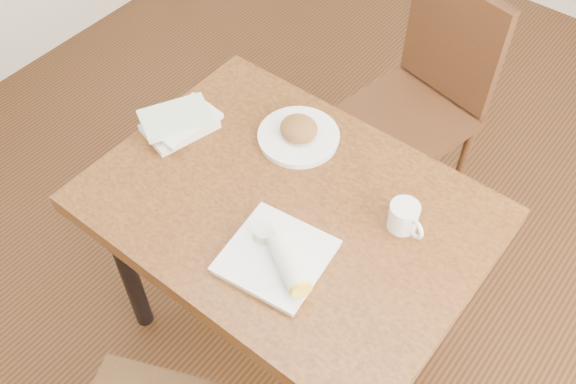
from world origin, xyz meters
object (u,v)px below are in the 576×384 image
Objects in this scene: table at (288,222)px; coffee_mug at (404,217)px; plate_scone at (299,134)px; chair_far at (425,93)px; plate_burrito at (280,258)px; book_stack at (180,122)px.

coffee_mug is (0.29, 0.13, 0.13)m from table.
plate_scone is (-0.13, 0.21, 0.11)m from table.
plate_scone is at bearing -99.48° from chair_far.
plate_scone is at bearing 168.74° from coffee_mug.
plate_burrito is at bearing -121.74° from coffee_mug.
plate_scone reaches higher than book_stack.
coffee_mug is at bearing 23.89° from table.
chair_far is (-0.02, 0.85, -0.11)m from table.
plate_burrito is (0.24, -0.38, 0.00)m from plate_scone.
plate_scone is 1.00× the size of book_stack.
plate_burrito is 0.58m from book_stack.
plate_scone is (-0.11, -0.64, 0.23)m from chair_far.
coffee_mug is 0.48× the size of book_stack.
book_stack is at bearing -148.96° from plate_scone.
table is 4.34× the size of book_stack.
coffee_mug is at bearing 58.26° from plate_burrito.
chair_far reaches higher than coffee_mug.
coffee_mug is at bearing 8.10° from book_stack.
chair_far is 3.31× the size of plate_burrito.
chair_far reaches higher than plate_scone.
chair_far is 8.02× the size of coffee_mug.
coffee_mug is 0.74m from book_stack.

